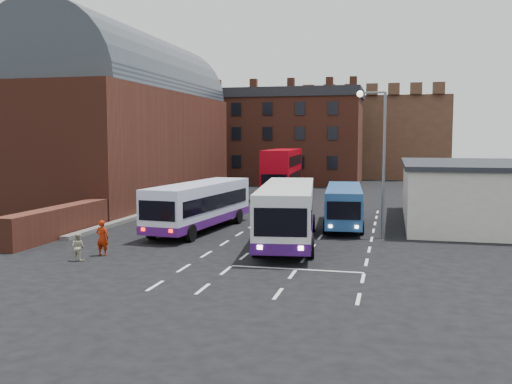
% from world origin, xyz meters
% --- Properties ---
extents(ground, '(180.00, 180.00, 0.00)m').
position_xyz_m(ground, '(0.00, 0.00, 0.00)').
color(ground, black).
extents(railway_station, '(12.00, 28.00, 16.00)m').
position_xyz_m(railway_station, '(-15.50, 21.00, 7.64)').
color(railway_station, '#602B1E').
rests_on(railway_station, ground).
extents(forecourt_wall, '(1.20, 10.00, 1.80)m').
position_xyz_m(forecourt_wall, '(-10.20, 2.00, 0.90)').
color(forecourt_wall, '#602B1E').
rests_on(forecourt_wall, ground).
extents(cream_building, '(10.40, 16.40, 4.25)m').
position_xyz_m(cream_building, '(15.00, 14.00, 2.16)').
color(cream_building, beige).
rests_on(cream_building, ground).
extents(brick_terrace, '(22.00, 10.00, 11.00)m').
position_xyz_m(brick_terrace, '(-6.00, 46.00, 5.50)').
color(brick_terrace, brown).
rests_on(brick_terrace, ground).
extents(castle_keep, '(22.00, 22.00, 12.00)m').
position_xyz_m(castle_keep, '(6.00, 66.00, 6.00)').
color(castle_keep, brown).
rests_on(castle_keep, ground).
extents(bus_white_outbound, '(3.67, 11.31, 3.03)m').
position_xyz_m(bus_white_outbound, '(-2.82, 6.40, 1.79)').
color(bus_white_outbound, silver).
rests_on(bus_white_outbound, ground).
extents(bus_white_inbound, '(4.27, 12.31, 3.29)m').
position_xyz_m(bus_white_inbound, '(3.46, 3.11, 1.94)').
color(bus_white_inbound, silver).
rests_on(bus_white_inbound, ground).
extents(bus_blue, '(3.07, 9.91, 2.66)m').
position_xyz_m(bus_blue, '(6.00, 10.09, 1.57)').
color(bus_blue, '#24518C').
rests_on(bus_blue, ground).
extents(bus_red_double, '(3.53, 12.04, 4.76)m').
position_xyz_m(bus_red_double, '(-1.84, 29.19, 2.53)').
color(bus_red_double, '#B2000E').
rests_on(bus_red_double, ground).
extents(street_lamp, '(1.73, 0.62, 8.66)m').
position_xyz_m(street_lamp, '(8.31, 6.17, 5.23)').
color(street_lamp, slate).
rests_on(street_lamp, ground).
extents(pedestrian_red, '(0.66, 0.44, 1.79)m').
position_xyz_m(pedestrian_red, '(-4.96, -2.28, 0.90)').
color(pedestrian_red, '#9D1B04').
rests_on(pedestrian_red, ground).
extents(pedestrian_beige, '(0.72, 0.59, 1.34)m').
position_xyz_m(pedestrian_beige, '(-5.50, -3.67, 0.67)').
color(pedestrian_beige, '#B7AD8A').
rests_on(pedestrian_beige, ground).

